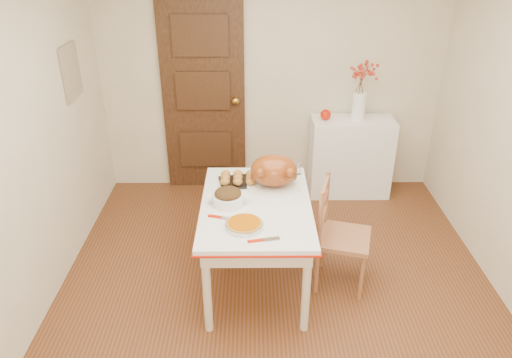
{
  "coord_description": "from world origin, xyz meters",
  "views": [
    {
      "loc": [
        -0.19,
        -2.85,
        2.58
      ],
      "look_at": [
        -0.17,
        0.33,
        0.92
      ],
      "focal_mm": 33.85,
      "sensor_mm": 36.0,
      "label": 1
    }
  ],
  "objects_px": {
    "sideboard": "(350,157)",
    "pumpkin_pie": "(244,224)",
    "kitchen_table": "(256,244)",
    "turkey_platter": "(274,172)",
    "chair_oak": "(344,235)"
  },
  "relations": [
    {
      "from": "kitchen_table",
      "to": "turkey_platter",
      "type": "distance_m",
      "value": 0.58
    },
    {
      "from": "turkey_platter",
      "to": "pumpkin_pie",
      "type": "distance_m",
      "value": 0.63
    },
    {
      "from": "kitchen_table",
      "to": "chair_oak",
      "type": "relative_size",
      "value": 1.36
    },
    {
      "from": "kitchen_table",
      "to": "turkey_platter",
      "type": "relative_size",
      "value": 2.87
    },
    {
      "from": "chair_oak",
      "to": "kitchen_table",
      "type": "bearing_deg",
      "value": 103.95
    },
    {
      "from": "kitchen_table",
      "to": "pumpkin_pie",
      "type": "xyz_separation_m",
      "value": [
        -0.08,
        -0.33,
        0.4
      ]
    },
    {
      "from": "sideboard",
      "to": "kitchen_table",
      "type": "bearing_deg",
      "value": -123.94
    },
    {
      "from": "sideboard",
      "to": "chair_oak",
      "type": "relative_size",
      "value": 0.93
    },
    {
      "from": "chair_oak",
      "to": "pumpkin_pie",
      "type": "xyz_separation_m",
      "value": [
        -0.77,
        -0.31,
        0.31
      ]
    },
    {
      "from": "sideboard",
      "to": "kitchen_table",
      "type": "relative_size",
      "value": 0.68
    },
    {
      "from": "pumpkin_pie",
      "to": "kitchen_table",
      "type": "bearing_deg",
      "value": 75.51
    },
    {
      "from": "sideboard",
      "to": "pumpkin_pie",
      "type": "distance_m",
      "value": 2.15
    },
    {
      "from": "kitchen_table",
      "to": "pumpkin_pie",
      "type": "relative_size",
      "value": 4.73
    },
    {
      "from": "sideboard",
      "to": "pumpkin_pie",
      "type": "height_order",
      "value": "sideboard"
    },
    {
      "from": "chair_oak",
      "to": "pumpkin_pie",
      "type": "distance_m",
      "value": 0.88
    }
  ]
}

